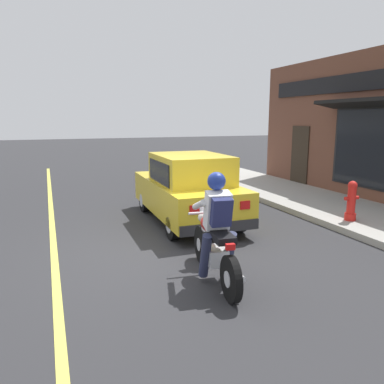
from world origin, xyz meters
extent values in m
plane|color=#2B2B2D|center=(0.00, 0.00, 0.00)|extent=(80.00, 80.00, 0.00)
cube|color=#9E9B93|center=(5.10, 3.00, 0.07)|extent=(2.60, 22.00, 0.14)
cube|color=#D1C64C|center=(-1.80, 3.00, 0.00)|extent=(0.12, 19.80, 0.01)
cube|color=brown|center=(6.65, 2.10, 2.10)|extent=(0.50, 9.24, 4.20)
cube|color=#2D2319|center=(6.38, 4.64, 1.05)|extent=(0.04, 0.90, 2.10)
cube|color=black|center=(6.37, 2.10, 3.35)|extent=(0.06, 7.86, 0.50)
cylinder|color=black|center=(0.49, -0.66, 0.31)|extent=(0.17, 0.63, 0.62)
cylinder|color=silver|center=(0.49, -0.66, 0.31)|extent=(0.15, 0.23, 0.22)
cylinder|color=black|center=(0.32, -2.05, 0.31)|extent=(0.17, 0.63, 0.62)
cylinder|color=silver|center=(0.32, -2.05, 0.31)|extent=(0.15, 0.23, 0.22)
cube|color=silver|center=(0.40, -1.41, 0.39)|extent=(0.33, 0.43, 0.24)
ellipsoid|color=#B21919|center=(0.43, -1.16, 0.80)|extent=(0.36, 0.55, 0.24)
cube|color=black|center=(0.37, -1.64, 0.76)|extent=(0.33, 0.59, 0.10)
cylinder|color=silver|center=(0.48, -0.76, 0.62)|extent=(0.11, 0.33, 0.68)
cylinder|color=silver|center=(0.46, -0.88, 0.91)|extent=(0.56, 0.11, 0.04)
sphere|color=silver|center=(0.49, -0.71, 0.79)|extent=(0.16, 0.16, 0.16)
cylinder|color=silver|center=(0.51, -1.82, 0.29)|extent=(0.15, 0.56, 0.08)
cube|color=red|center=(0.33, -2.00, 0.73)|extent=(0.13, 0.07, 0.08)
cylinder|color=#282D4C|center=(0.21, -1.46, 0.43)|extent=(0.18, 0.36, 0.71)
cylinder|color=#282D4C|center=(0.57, -1.50, 0.43)|extent=(0.18, 0.36, 0.71)
cube|color=silver|center=(0.39, -1.46, 1.08)|extent=(0.38, 0.37, 0.57)
cylinder|color=silver|center=(0.22, -1.20, 1.12)|extent=(0.15, 0.53, 0.26)
cylinder|color=silver|center=(0.62, -1.24, 1.12)|extent=(0.15, 0.53, 0.26)
sphere|color=navy|center=(0.40, -1.40, 1.49)|extent=(0.26, 0.26, 0.26)
cube|color=navy|center=(0.37, -1.62, 1.10)|extent=(0.31, 0.27, 0.42)
cylinder|color=black|center=(0.46, 3.05, 0.30)|extent=(0.19, 0.60, 0.60)
cylinder|color=silver|center=(0.46, 3.05, 0.30)|extent=(0.20, 0.33, 0.33)
cylinder|color=black|center=(1.90, 3.03, 0.30)|extent=(0.19, 0.60, 0.60)
cylinder|color=silver|center=(1.90, 3.03, 0.30)|extent=(0.20, 0.33, 0.33)
cylinder|color=black|center=(0.42, 0.65, 0.30)|extent=(0.19, 0.60, 0.60)
cylinder|color=silver|center=(0.42, 0.65, 0.30)|extent=(0.20, 0.33, 0.33)
cylinder|color=black|center=(1.86, 0.63, 0.30)|extent=(0.19, 0.60, 0.60)
cylinder|color=silver|center=(1.86, 0.63, 0.30)|extent=(0.20, 0.33, 0.33)
cube|color=gold|center=(1.16, 1.84, 0.60)|extent=(1.70, 3.72, 0.70)
cube|color=gold|center=(1.16, 1.59, 1.24)|extent=(1.47, 1.92, 0.66)
cube|color=black|center=(1.17, 2.46, 1.19)|extent=(1.33, 0.37, 0.51)
cube|color=black|center=(0.43, 1.60, 1.22)|extent=(0.05, 1.52, 0.46)
cube|color=black|center=(1.88, 1.58, 1.22)|extent=(0.05, 1.52, 0.46)
cube|color=silver|center=(0.68, 3.71, 0.72)|extent=(0.24, 0.04, 0.14)
cube|color=red|center=(0.63, -0.01, 0.74)|extent=(0.20, 0.04, 0.16)
cube|color=silver|center=(1.70, 3.69, 0.72)|extent=(0.24, 0.04, 0.14)
cube|color=red|center=(1.64, -0.03, 0.74)|extent=(0.20, 0.04, 0.16)
cube|color=#28282B|center=(1.19, 3.67, 0.35)|extent=(1.61, 0.14, 0.20)
cube|color=#28282B|center=(1.13, 0.01, 0.35)|extent=(1.61, 0.14, 0.20)
cylinder|color=red|center=(4.37, 0.10, 0.22)|extent=(0.24, 0.24, 0.16)
cylinder|color=red|center=(4.37, 0.10, 0.59)|extent=(0.18, 0.18, 0.58)
sphere|color=red|center=(4.37, 0.10, 0.92)|extent=(0.20, 0.20, 0.20)
cylinder|color=red|center=(4.24, 0.10, 0.64)|extent=(0.10, 0.08, 0.08)
cylinder|color=red|center=(4.50, 0.10, 0.64)|extent=(0.10, 0.08, 0.08)
camera|label=1|loc=(-1.79, -6.10, 2.35)|focal=35.00mm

